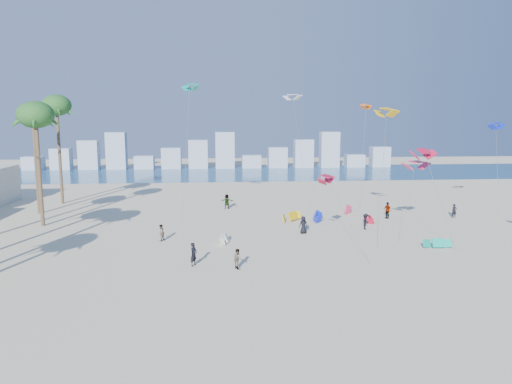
{
  "coord_description": "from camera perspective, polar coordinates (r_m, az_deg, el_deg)",
  "views": [
    {
      "loc": [
        -0.9,
        -29.25,
        11.55
      ],
      "look_at": [
        3.0,
        16.0,
        4.5
      ],
      "focal_mm": 33.37,
      "sensor_mm": 36.0,
      "label": 1
    }
  ],
  "objects": [
    {
      "name": "flying_kites",
      "position": [
        52.34,
        14.08,
        7.55
      ],
      "size": [
        39.6,
        28.81,
        15.91
      ],
      "color": "red",
      "rests_on": "ground"
    },
    {
      "name": "ground",
      "position": [
        31.46,
        -3.02,
        -12.73
      ],
      "size": [
        220.0,
        220.0,
        0.0
      ],
      "primitive_type": "plane",
      "color": "beige",
      "rests_on": "ground"
    },
    {
      "name": "kitesurfers_far",
      "position": [
        54.04,
        4.97,
        -2.58
      ],
      "size": [
        33.89,
        16.82,
        1.93
      ],
      "color": "black",
      "rests_on": "ground"
    },
    {
      "name": "grounded_kites",
      "position": [
        52.22,
        8.4,
        -3.54
      ],
      "size": [
        20.86,
        18.83,
        1.01
      ],
      "color": "silver",
      "rests_on": "ground"
    },
    {
      "name": "distant_skyline",
      "position": [
        111.57,
        -5.07,
        4.44
      ],
      "size": [
        85.0,
        3.0,
        8.4
      ],
      "color": "#9EADBF",
      "rests_on": "ground"
    },
    {
      "name": "kitesurfer_near",
      "position": [
        38.13,
        -7.49,
        -7.42
      ],
      "size": [
        0.74,
        0.82,
        1.87
      ],
      "primitive_type": "imported",
      "rotation": [
        0.0,
        0.0,
        1.02
      ],
      "color": "black",
      "rests_on": "ground"
    },
    {
      "name": "kitesurfer_mid",
      "position": [
        37.22,
        -2.22,
        -7.99
      ],
      "size": [
        0.85,
        0.94,
        1.58
      ],
      "primitive_type": "imported",
      "rotation": [
        0.0,
        0.0,
        1.99
      ],
      "color": "gray",
      "rests_on": "ground"
    },
    {
      "name": "ocean",
      "position": [
        101.91,
        -4.39,
        2.29
      ],
      "size": [
        220.0,
        220.0,
        0.0
      ],
      "primitive_type": "plane",
      "color": "navy",
      "rests_on": "ground"
    }
  ]
}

